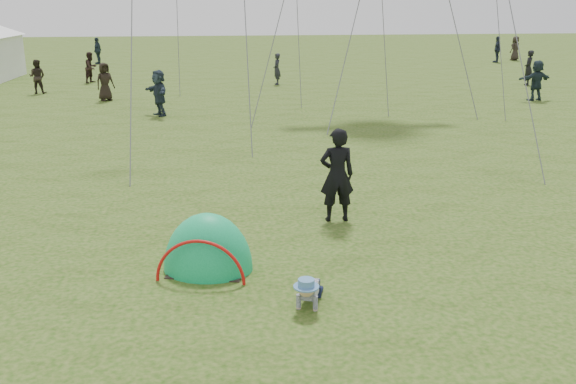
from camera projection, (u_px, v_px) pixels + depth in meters
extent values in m
plane|color=#174108|center=(328.00, 315.00, 9.19)|extent=(140.00, 140.00, 0.00)
ellipsoid|color=#0CA056|center=(208.00, 269.00, 10.75)|extent=(1.75, 1.55, 1.94)
imported|color=black|center=(337.00, 175.00, 12.81)|extent=(0.70, 0.47, 1.91)
imported|color=#21232A|center=(277.00, 69.00, 33.13)|extent=(0.43, 0.61, 1.60)
imported|color=black|center=(105.00, 82.00, 27.97)|extent=(0.96, 0.88, 1.65)
imported|color=#1F2E36|center=(536.00, 80.00, 28.01)|extent=(1.70, 0.90, 1.75)
imported|color=black|center=(529.00, 68.00, 32.85)|extent=(0.59, 0.74, 1.77)
imported|color=black|center=(37.00, 77.00, 30.06)|extent=(0.84, 0.70, 1.58)
imported|color=#22303C|center=(98.00, 51.00, 43.47)|extent=(0.64, 1.10, 1.76)
imported|color=black|center=(515.00, 48.00, 45.91)|extent=(0.99, 0.87, 1.70)
imported|color=#263340|center=(159.00, 93.00, 24.40)|extent=(1.18, 1.68, 1.74)
imported|color=black|center=(91.00, 67.00, 33.89)|extent=(0.91, 0.98, 1.60)
imported|color=#212A3A|center=(497.00, 49.00, 44.39)|extent=(1.00, 1.08, 1.79)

